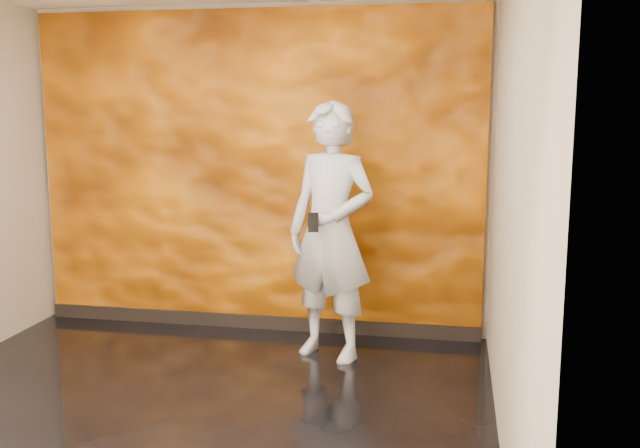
{
  "coord_description": "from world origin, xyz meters",
  "views": [
    {
      "loc": [
        1.7,
        -3.96,
        1.96
      ],
      "look_at": [
        0.78,
        0.88,
        1.14
      ],
      "focal_mm": 40.0,
      "sensor_mm": 36.0,
      "label": 1
    }
  ],
  "objects": [
    {
      "name": "feature_wall",
      "position": [
        0.0,
        1.96,
        1.38
      ],
      "size": [
        3.9,
        0.06,
        2.75
      ],
      "primitive_type": "cube",
      "color": "orange",
      "rests_on": "ground"
    },
    {
      "name": "man",
      "position": [
        0.77,
        1.36,
        1.0
      ],
      "size": [
        0.85,
        0.7,
        1.99
      ],
      "primitive_type": "imported",
      "rotation": [
        0.0,
        0.0,
        -0.36
      ],
      "color": "#9599A4",
      "rests_on": "ground"
    },
    {
      "name": "baseboard",
      "position": [
        0.0,
        1.92,
        0.06
      ],
      "size": [
        3.9,
        0.04,
        0.12
      ],
      "primitive_type": "cube",
      "color": "black",
      "rests_on": "ground"
    },
    {
      "name": "room",
      "position": [
        0.0,
        0.0,
        1.4
      ],
      "size": [
        4.02,
        4.02,
        2.81
      ],
      "color": "black",
      "rests_on": "ground"
    },
    {
      "name": "phone",
      "position": [
        0.68,
        1.09,
        1.11
      ],
      "size": [
        0.08,
        0.03,
        0.15
      ],
      "primitive_type": "cube",
      "rotation": [
        0.0,
        0.0,
        0.13
      ],
      "color": "black",
      "rests_on": "man"
    }
  ]
}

